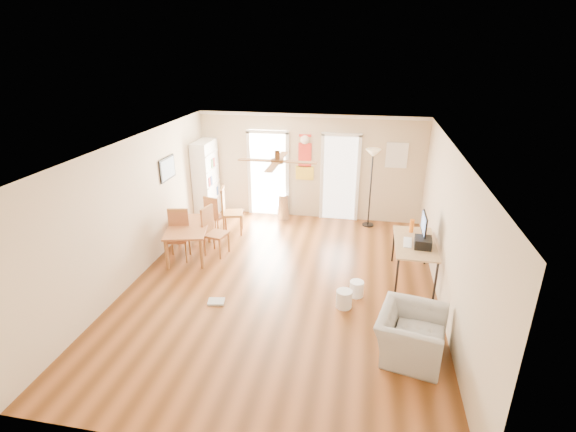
% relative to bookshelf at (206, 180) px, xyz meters
% --- Properties ---
extents(floor, '(7.00, 7.00, 0.00)m').
position_rel_bookshelf_xyz_m(floor, '(2.54, -3.00, -0.97)').
color(floor, brown).
rests_on(floor, ground).
extents(ceiling, '(5.50, 7.00, 0.00)m').
position_rel_bookshelf_xyz_m(ceiling, '(2.54, -3.00, 1.63)').
color(ceiling, silver).
rests_on(ceiling, floor).
extents(wall_back, '(5.50, 0.04, 2.60)m').
position_rel_bookshelf_xyz_m(wall_back, '(2.54, 0.50, 0.33)').
color(wall_back, beige).
rests_on(wall_back, floor).
extents(wall_front, '(5.50, 0.04, 2.60)m').
position_rel_bookshelf_xyz_m(wall_front, '(2.54, -6.50, 0.33)').
color(wall_front, beige).
rests_on(wall_front, floor).
extents(wall_left, '(0.04, 7.00, 2.60)m').
position_rel_bookshelf_xyz_m(wall_left, '(-0.21, -3.00, 0.33)').
color(wall_left, beige).
rests_on(wall_left, floor).
extents(wall_right, '(0.04, 7.00, 2.60)m').
position_rel_bookshelf_xyz_m(wall_right, '(5.29, -3.00, 0.33)').
color(wall_right, beige).
rests_on(wall_right, floor).
extents(crown_molding, '(5.50, 7.00, 0.08)m').
position_rel_bookshelf_xyz_m(crown_molding, '(2.54, -3.00, 1.59)').
color(crown_molding, white).
rests_on(crown_molding, wall_back).
extents(kitchen_doorway, '(0.90, 0.10, 2.10)m').
position_rel_bookshelf_xyz_m(kitchen_doorway, '(1.49, 0.48, 0.08)').
color(kitchen_doorway, white).
rests_on(kitchen_doorway, wall_back).
extents(bathroom_doorway, '(0.80, 0.10, 2.10)m').
position_rel_bookshelf_xyz_m(bathroom_doorway, '(3.29, 0.48, 0.08)').
color(bathroom_doorway, white).
rests_on(bathroom_doorway, wall_back).
extents(wall_decal, '(0.46, 0.03, 1.10)m').
position_rel_bookshelf_xyz_m(wall_decal, '(2.41, 0.48, 0.58)').
color(wall_decal, red).
rests_on(wall_decal, wall_back).
extents(ac_grille, '(0.50, 0.04, 0.60)m').
position_rel_bookshelf_xyz_m(ac_grille, '(4.59, 0.47, 0.73)').
color(ac_grille, white).
rests_on(ac_grille, wall_back).
extents(framed_poster, '(0.04, 0.66, 0.48)m').
position_rel_bookshelf_xyz_m(framed_poster, '(-0.19, -1.60, 0.73)').
color(framed_poster, black).
rests_on(framed_poster, wall_left).
extents(ceiling_fan, '(1.24, 1.24, 0.20)m').
position_rel_bookshelf_xyz_m(ceiling_fan, '(2.54, -3.30, 1.46)').
color(ceiling_fan, '#593819').
rests_on(ceiling_fan, ceiling).
extents(bookshelf, '(0.53, 0.93, 1.95)m').
position_rel_bookshelf_xyz_m(bookshelf, '(0.00, 0.00, 0.00)').
color(bookshelf, white).
rests_on(bookshelf, floor).
extents(dining_table, '(1.09, 1.48, 0.66)m').
position_rel_bookshelf_xyz_m(dining_table, '(0.39, -2.12, -0.64)').
color(dining_table, '#9B5732').
rests_on(dining_table, floor).
extents(dining_chair_right_a, '(0.54, 0.54, 1.09)m').
position_rel_bookshelf_xyz_m(dining_chair_right_a, '(0.94, -0.85, -0.43)').
color(dining_chair_right_a, '#965D30').
rests_on(dining_chair_right_a, floor).
extents(dining_chair_right_b, '(0.50, 0.50, 1.02)m').
position_rel_bookshelf_xyz_m(dining_chair_right_b, '(0.94, -1.98, -0.46)').
color(dining_chair_right_b, '#A06133').
rests_on(dining_chair_right_b, floor).
extents(dining_chair_near, '(0.50, 0.50, 1.02)m').
position_rel_bookshelf_xyz_m(dining_chair_near, '(0.24, -2.32, -0.46)').
color(dining_chair_near, '#A05F33').
rests_on(dining_chair_near, floor).
extents(dining_chair_far, '(0.47, 0.47, 0.91)m').
position_rel_bookshelf_xyz_m(dining_chair_far, '(0.55, -0.92, -0.52)').
color(dining_chair_far, '#AD6838').
rests_on(dining_chair_far, floor).
extents(trash_can, '(0.36, 0.36, 0.67)m').
position_rel_bookshelf_xyz_m(trash_can, '(1.93, 0.18, -0.64)').
color(trash_can, '#B1B1B3').
rests_on(trash_can, floor).
extents(torchiere_lamp, '(0.38, 0.38, 1.89)m').
position_rel_bookshelf_xyz_m(torchiere_lamp, '(4.04, 0.16, -0.03)').
color(torchiere_lamp, black).
rests_on(torchiere_lamp, floor).
extents(computer_desk, '(0.72, 1.45, 0.77)m').
position_rel_bookshelf_xyz_m(computer_desk, '(4.87, -2.30, -0.59)').
color(computer_desk, tan).
rests_on(computer_desk, floor).
extents(imac, '(0.26, 0.56, 0.53)m').
position_rel_bookshelf_xyz_m(imac, '(5.01, -2.24, 0.06)').
color(imac, black).
rests_on(imac, computer_desk).
extents(keyboard, '(0.18, 0.45, 0.02)m').
position_rel_bookshelf_xyz_m(keyboard, '(4.74, -2.36, -0.19)').
color(keyboard, silver).
rests_on(keyboard, computer_desk).
extents(printer, '(0.32, 0.36, 0.17)m').
position_rel_bookshelf_xyz_m(printer, '(4.99, -2.49, -0.11)').
color(printer, black).
rests_on(printer, computer_desk).
extents(orange_bottle, '(0.09, 0.09, 0.25)m').
position_rel_bookshelf_xyz_m(orange_bottle, '(4.84, -1.85, -0.07)').
color(orange_bottle, orange).
rests_on(orange_bottle, computer_desk).
extents(wastebasket_a, '(0.34, 0.34, 0.31)m').
position_rel_bookshelf_xyz_m(wastebasket_a, '(3.69, -3.46, -0.82)').
color(wastebasket_a, silver).
rests_on(wastebasket_a, floor).
extents(wastebasket_b, '(0.30, 0.30, 0.28)m').
position_rel_bookshelf_xyz_m(wastebasket_b, '(3.89, -3.07, -0.83)').
color(wastebasket_b, white).
rests_on(wastebasket_b, floor).
extents(floor_cloth, '(0.31, 0.27, 0.04)m').
position_rel_bookshelf_xyz_m(floor_cloth, '(1.53, -3.74, -0.95)').
color(floor_cloth, '#A5A6A0').
rests_on(floor_cloth, floor).
extents(armchair, '(1.09, 1.19, 0.66)m').
position_rel_bookshelf_xyz_m(armchair, '(4.69, -4.47, -0.64)').
color(armchair, '#9E9E99').
rests_on(armchair, floor).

